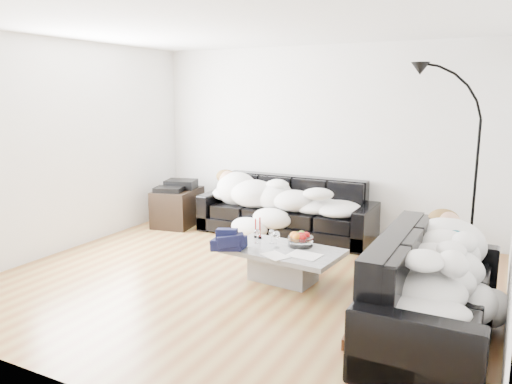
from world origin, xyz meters
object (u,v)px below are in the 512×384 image
at_px(sleeper_right, 437,261).
at_px(sofa_back, 286,207).
at_px(wine_glass_b, 257,236).
at_px(stereo, 177,185).
at_px(wine_glass_a, 272,236).
at_px(shoes, 372,343).
at_px(sleeper_back, 285,192).
at_px(floor_lamp, 476,175).
at_px(coffee_table, 283,265).
at_px(sofa_right, 435,287).
at_px(candle_right, 260,228).
at_px(av_cabinet, 178,207).
at_px(candle_left, 256,228).
at_px(fruit_bowl, 301,239).
at_px(wine_glass_c, 276,240).

bearing_deg(sleeper_right, sofa_back, 46.79).
distance_m(wine_glass_b, stereo, 2.42).
xyz_separation_m(wine_glass_a, shoes, (1.41, -1.13, -0.37)).
height_order(sleeper_back, floor_lamp, floor_lamp).
height_order(sleeper_right, coffee_table, sleeper_right).
bearing_deg(shoes, sofa_right, 56.23).
relative_size(sofa_right, sleeper_right, 1.17).
relative_size(coffee_table, stereo, 2.71).
relative_size(sofa_back, sofa_right, 1.19).
relative_size(sleeper_right, candle_right, 7.35).
bearing_deg(wine_glass_a, stereo, 150.12).
bearing_deg(stereo, wine_glass_b, -49.80).
distance_m(sleeper_right, candle_right, 2.13).
xyz_separation_m(wine_glass_a, av_cabinet, (-2.16, 1.24, -0.15)).
bearing_deg(sofa_right, candle_right, 68.83).
bearing_deg(stereo, candle_left, -47.36).
xyz_separation_m(sleeper_back, wine_glass_a, (0.48, -1.41, -0.20)).
relative_size(sleeper_right, wine_glass_a, 11.50).
bearing_deg(floor_lamp, sofa_back, -168.95).
distance_m(fruit_bowl, candle_left, 0.58).
distance_m(fruit_bowl, floor_lamp, 2.25).
xyz_separation_m(fruit_bowl, candle_left, (-0.58, 0.07, 0.02)).
bearing_deg(sofa_back, av_cabinet, -172.42).
xyz_separation_m(coffee_table, candle_right, (-0.39, 0.23, 0.29)).
relative_size(wine_glass_a, stereo, 0.34).
bearing_deg(wine_glass_a, av_cabinet, 150.12).
bearing_deg(sofa_right, sofa_back, 46.79).
relative_size(wine_glass_a, floor_lamp, 0.07).
relative_size(coffee_table, fruit_bowl, 4.40).
xyz_separation_m(fruit_bowl, floor_lamp, (1.56, 1.50, 0.59)).
bearing_deg(wine_glass_b, sleeper_right, -17.07).
bearing_deg(sofa_back, wine_glass_a, -71.70).
xyz_separation_m(sofa_right, candle_left, (-2.04, 0.78, 0.04)).
bearing_deg(wine_glass_b, floor_lamp, 38.73).
bearing_deg(av_cabinet, sofa_right, -35.72).
height_order(wine_glass_a, av_cabinet, av_cabinet).
bearing_deg(wine_glass_b, fruit_bowl, 14.68).
xyz_separation_m(sofa_right, candle_right, (-1.98, 0.77, 0.06)).
bearing_deg(av_cabinet, stereo, -9.90).
distance_m(sofa_right, shoes, 0.70).
bearing_deg(wine_glass_c, shoes, -37.84).
relative_size(sofa_right, av_cabinet, 2.58).
height_order(fruit_bowl, candle_right, candle_right).
bearing_deg(fruit_bowl, sleeper_back, 120.40).
xyz_separation_m(shoes, floor_lamp, (0.48, 2.68, 0.97)).
height_order(sleeper_right, wine_glass_b, sleeper_right).
relative_size(candle_left, shoes, 0.47).
xyz_separation_m(sofa_back, shoes, (1.89, -2.60, -0.35)).
height_order(sleeper_back, av_cabinet, sleeper_back).
bearing_deg(sofa_right, sleeper_right, 0.00).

